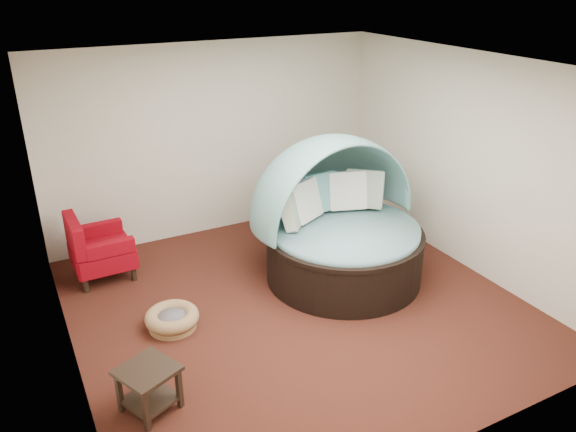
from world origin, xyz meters
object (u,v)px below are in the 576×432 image
canopy_daybed (340,214)px  red_armchair (97,249)px  pet_basket (172,319)px  side_table (149,383)px

canopy_daybed → red_armchair: (-2.78, 1.36, -0.45)m
pet_basket → red_armchair: red_armchair is taller
red_armchair → canopy_daybed: bearing=-27.6°
canopy_daybed → pet_basket: (-2.29, -0.17, -0.74)m
canopy_daybed → red_armchair: canopy_daybed is taller
pet_basket → red_armchair: size_ratio=0.71×
canopy_daybed → side_table: (-2.85, -1.32, -0.56)m
pet_basket → side_table: size_ratio=1.01×
canopy_daybed → pet_basket: 2.42m
pet_basket → canopy_daybed: bearing=4.3°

